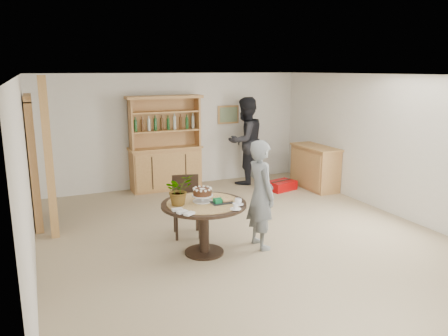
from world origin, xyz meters
TOP-DOWN VIEW (x-y plane):
  - ground at (0.00, 0.00)m, footprint 7.00×7.00m
  - room_shell at (0.00, 0.01)m, footprint 6.04×7.04m
  - doorway at (-2.93, 2.00)m, footprint 0.13×1.10m
  - pine_post at (-2.70, 1.20)m, footprint 0.12×0.12m
  - hutch at (-0.30, 3.24)m, footprint 1.62×0.54m
  - sideboard at (2.74, 2.00)m, footprint 0.54×1.26m
  - dining_table at (-0.77, -0.31)m, footprint 1.20×1.20m
  - dining_chair at (-0.75, 0.51)m, footprint 0.50×0.50m
  - birthday_cake at (-0.77, -0.26)m, footprint 0.30×0.30m
  - flower_vase at (-1.12, -0.26)m, footprint 0.47×0.44m
  - gift_tray at (-0.56, -0.44)m, footprint 0.30×0.20m
  - coffee_cup_a at (-0.37, -0.59)m, footprint 0.15×0.15m
  - coffee_cup_b at (-0.49, -0.76)m, footprint 0.15×0.15m
  - napkins at (-1.18, -0.63)m, footprint 0.24×0.33m
  - teen_boy at (0.08, -0.41)m, footprint 0.39×0.59m
  - adult_person at (1.52, 3.00)m, footprint 1.15×1.02m
  - red_suitcase at (1.98, 2.15)m, footprint 0.68×0.53m

SIDE VIEW (x-z plane):
  - ground at x=0.00m, z-range 0.00..0.00m
  - red_suitcase at x=1.98m, z-range 0.00..0.21m
  - sideboard at x=2.74m, z-range 0.00..0.94m
  - dining_chair at x=-0.75m, z-range 0.06..1.01m
  - dining_table at x=-0.77m, z-range 0.22..0.98m
  - hutch at x=-0.30m, z-range -0.33..1.71m
  - napkins at x=-1.18m, z-range 0.76..0.79m
  - gift_tray at x=-0.56m, z-range 0.75..0.83m
  - coffee_cup_b at x=-0.49m, z-range 0.75..0.84m
  - coffee_cup_a at x=-0.37m, z-range 0.76..0.84m
  - teen_boy at x=0.08m, z-range 0.00..1.61m
  - birthday_cake at x=-0.77m, z-range 0.78..0.98m
  - flower_vase at x=-1.12m, z-range 0.76..1.18m
  - adult_person at x=1.52m, z-range 0.00..1.98m
  - doorway at x=-2.93m, z-range 0.02..2.20m
  - pine_post at x=-2.70m, z-range 0.00..2.50m
  - room_shell at x=0.00m, z-range 0.48..3.00m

